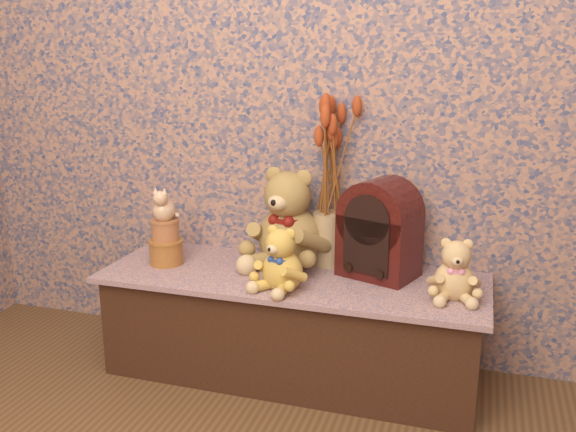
{
  "coord_description": "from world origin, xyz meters",
  "views": [
    {
      "loc": [
        0.64,
        -0.83,
        1.2
      ],
      "look_at": [
        0.0,
        1.2,
        0.64
      ],
      "focal_mm": 38.8,
      "sensor_mm": 36.0,
      "label": 1
    }
  ],
  "objects_px": {
    "ceramic_vase": "(329,239)",
    "cat_figurine": "(164,203)",
    "teddy_medium": "(282,255)",
    "teddy_small": "(455,266)",
    "cathedral_radio": "(380,228)",
    "teddy_large": "(290,213)",
    "biscuit_tin_lower": "(166,252)"
  },
  "relations": [
    {
      "from": "teddy_medium",
      "to": "biscuit_tin_lower",
      "type": "relative_size",
      "value": 1.85
    },
    {
      "from": "ceramic_vase",
      "to": "cathedral_radio",
      "type": "bearing_deg",
      "value": -17.28
    },
    {
      "from": "cat_figurine",
      "to": "teddy_small",
      "type": "bearing_deg",
      "value": -9.46
    },
    {
      "from": "teddy_medium",
      "to": "cathedral_radio",
      "type": "xyz_separation_m",
      "value": [
        0.3,
        0.23,
        0.06
      ]
    },
    {
      "from": "teddy_medium",
      "to": "ceramic_vase",
      "type": "height_order",
      "value": "teddy_medium"
    },
    {
      "from": "teddy_large",
      "to": "ceramic_vase",
      "type": "distance_m",
      "value": 0.18
    },
    {
      "from": "teddy_medium",
      "to": "biscuit_tin_lower",
      "type": "distance_m",
      "value": 0.53
    },
    {
      "from": "cathedral_radio",
      "to": "biscuit_tin_lower",
      "type": "distance_m",
      "value": 0.83
    },
    {
      "from": "teddy_small",
      "to": "ceramic_vase",
      "type": "distance_m",
      "value": 0.53
    },
    {
      "from": "teddy_large",
      "to": "cathedral_radio",
      "type": "xyz_separation_m",
      "value": [
        0.35,
        -0.02,
        -0.02
      ]
    },
    {
      "from": "cathedral_radio",
      "to": "biscuit_tin_lower",
      "type": "height_order",
      "value": "cathedral_radio"
    },
    {
      "from": "cathedral_radio",
      "to": "cat_figurine",
      "type": "distance_m",
      "value": 0.82
    },
    {
      "from": "ceramic_vase",
      "to": "cat_figurine",
      "type": "relative_size",
      "value": 1.52
    },
    {
      "from": "cathedral_radio",
      "to": "cat_figurine",
      "type": "relative_size",
      "value": 2.68
    },
    {
      "from": "teddy_large",
      "to": "teddy_medium",
      "type": "bearing_deg",
      "value": -67.2
    },
    {
      "from": "teddy_large",
      "to": "ceramic_vase",
      "type": "height_order",
      "value": "teddy_large"
    },
    {
      "from": "cathedral_radio",
      "to": "cat_figurine",
      "type": "xyz_separation_m",
      "value": [
        -0.81,
        -0.12,
        0.06
      ]
    },
    {
      "from": "teddy_large",
      "to": "cat_figurine",
      "type": "distance_m",
      "value": 0.48
    },
    {
      "from": "teddy_medium",
      "to": "teddy_small",
      "type": "relative_size",
      "value": 1.08
    },
    {
      "from": "teddy_large",
      "to": "biscuit_tin_lower",
      "type": "xyz_separation_m",
      "value": [
        -0.46,
        -0.13,
        -0.16
      ]
    },
    {
      "from": "biscuit_tin_lower",
      "to": "teddy_small",
      "type": "bearing_deg",
      "value": -1.15
    },
    {
      "from": "teddy_small",
      "to": "teddy_large",
      "type": "bearing_deg",
      "value": 158.46
    },
    {
      "from": "cat_figurine",
      "to": "teddy_large",
      "type": "bearing_deg",
      "value": 7.91
    },
    {
      "from": "ceramic_vase",
      "to": "teddy_small",
      "type": "bearing_deg",
      "value": -22.86
    },
    {
      "from": "teddy_medium",
      "to": "biscuit_tin_lower",
      "type": "xyz_separation_m",
      "value": [
        -0.51,
        0.11,
        -0.07
      ]
    },
    {
      "from": "teddy_large",
      "to": "cathedral_radio",
      "type": "bearing_deg",
      "value": 8.7
    },
    {
      "from": "cathedral_radio",
      "to": "biscuit_tin_lower",
      "type": "bearing_deg",
      "value": -152.44
    },
    {
      "from": "teddy_medium",
      "to": "teddy_small",
      "type": "bearing_deg",
      "value": 28.17
    },
    {
      "from": "cat_figurine",
      "to": "biscuit_tin_lower",
      "type": "bearing_deg",
      "value": 0.0
    },
    {
      "from": "teddy_large",
      "to": "cat_figurine",
      "type": "relative_size",
      "value": 3.02
    },
    {
      "from": "cathedral_radio",
      "to": "ceramic_vase",
      "type": "relative_size",
      "value": 1.76
    },
    {
      "from": "biscuit_tin_lower",
      "to": "cat_figurine",
      "type": "bearing_deg",
      "value": 0.0
    }
  ]
}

